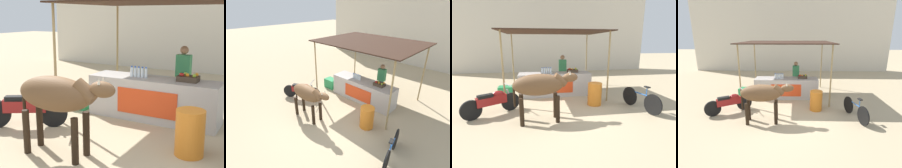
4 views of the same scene
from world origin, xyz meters
The scene contains 10 objects.
ground_plane centered at (0.00, 0.00, 0.00)m, with size 60.00×60.00×0.00m, color tan.
stall_counter centered at (0.00, 2.20, 0.48)m, with size 3.00×0.82×0.96m.
stall_awning centered at (0.00, 2.50, 2.55)m, with size 4.20×3.20×2.66m.
water_bottle_row centered at (-0.35, 2.15, 1.07)m, with size 0.43×0.07×0.25m.
fruit_crate centered at (0.77, 2.25, 1.03)m, with size 0.44×0.32×0.18m.
vendor_behind_counter centered at (0.45, 2.95, 0.85)m, with size 0.34×0.22×1.65m.
cooler_box centered at (-2.00, 2.10, 0.24)m, with size 0.60×0.44×0.48m, color #268C4C.
water_barrel centered at (1.28, 0.72, 0.40)m, with size 0.50×0.50×0.81m, color orange.
cow centered at (-0.66, -0.36, 1.03)m, with size 1.84×0.62×1.44m.
motorcycle_parked centered at (-2.15, 0.36, 0.43)m, with size 1.57×1.04×0.90m.
Camera 1 is at (2.59, -4.26, 2.37)m, focal length 50.00 mm.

